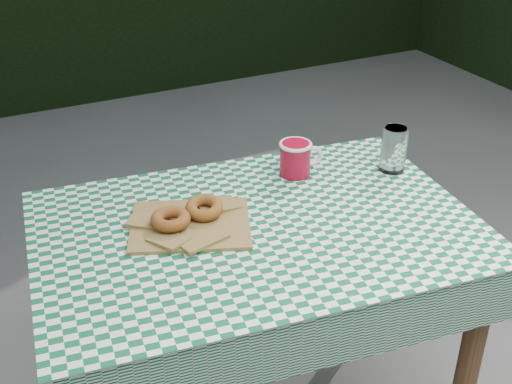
# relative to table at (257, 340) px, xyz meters

# --- Properties ---
(table) EXTENTS (1.16, 0.84, 0.75)m
(table) POSITION_rel_table_xyz_m (0.00, 0.00, 0.00)
(table) COLOR #55351D
(table) RESTS_ON ground
(tablecloth) EXTENTS (1.18, 0.86, 0.01)m
(tablecloth) POSITION_rel_table_xyz_m (0.00, 0.00, 0.38)
(tablecloth) COLOR #0D5830
(tablecloth) RESTS_ON table
(paper_bag) EXTENTS (0.36, 0.33, 0.02)m
(paper_bag) POSITION_rel_table_xyz_m (-0.15, 0.07, 0.39)
(paper_bag) COLOR olive
(paper_bag) RESTS_ON tablecloth
(bagel_front) EXTENTS (0.13, 0.13, 0.03)m
(bagel_front) POSITION_rel_table_xyz_m (-0.20, 0.08, 0.41)
(bagel_front) COLOR brown
(bagel_front) RESTS_ON paper_bag
(bagel_back) EXTENTS (0.13, 0.13, 0.03)m
(bagel_back) POSITION_rel_table_xyz_m (-0.10, 0.09, 0.41)
(bagel_back) COLOR brown
(bagel_back) RESTS_ON paper_bag
(coffee_mug) EXTENTS (0.20, 0.20, 0.10)m
(coffee_mug) POSITION_rel_table_xyz_m (0.22, 0.20, 0.43)
(coffee_mug) COLOR maroon
(coffee_mug) RESTS_ON tablecloth
(drinking_glass) EXTENTS (0.09, 0.09, 0.13)m
(drinking_glass) POSITION_rel_table_xyz_m (0.49, 0.10, 0.45)
(drinking_glass) COLOR white
(drinking_glass) RESTS_ON tablecloth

